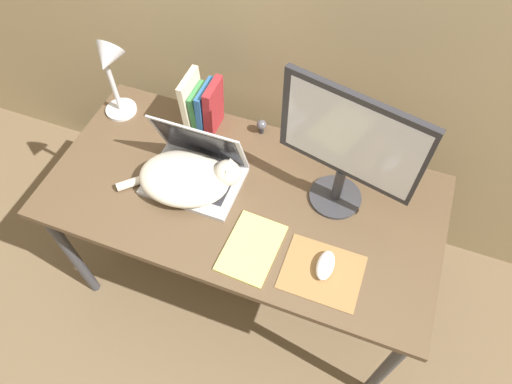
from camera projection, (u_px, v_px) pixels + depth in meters
The scene contains 11 objects.
ground_plane at pixel (218, 345), 2.12m from camera, with size 12.00×12.00×0.00m, color brown.
desk at pixel (243, 205), 1.76m from camera, with size 1.48×0.73×0.75m.
laptop at pixel (196, 169), 1.71m from camera, with size 0.35×0.26×0.26m.
cat at pixel (188, 178), 1.67m from camera, with size 0.44×0.30×0.14m.
external_monitor at pixel (348, 146), 1.45m from camera, with size 0.48×0.19×0.51m.
mousepad at pixel (322, 272), 1.52m from camera, with size 0.26×0.22×0.00m.
computer_mouse at pixel (325, 265), 1.51m from camera, with size 0.06×0.11×0.04m.
book_row at pixel (203, 106), 1.81m from camera, with size 0.13×0.15×0.24m.
desk_lamp at pixel (110, 70), 1.71m from camera, with size 0.17×0.17×0.39m.
notepad at pixel (252, 248), 1.57m from camera, with size 0.19×0.26×0.01m.
webcam at pixel (261, 125), 1.84m from camera, with size 0.04×0.04×0.07m.
Camera 1 is at (0.38, -0.51, 2.16)m, focal length 32.00 mm.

